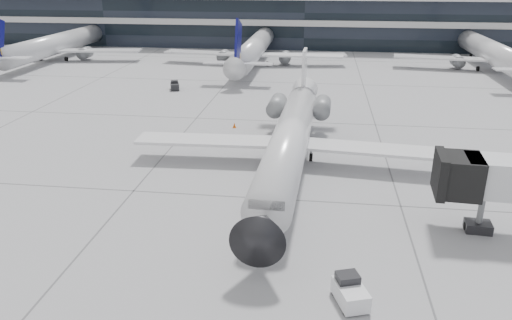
# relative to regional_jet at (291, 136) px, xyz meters

# --- Properties ---
(ground) EXTENTS (220.00, 220.00, 0.00)m
(ground) POSITION_rel_regional_jet_xyz_m (-1.58, -6.99, -2.69)
(ground) COLOR #969699
(ground) RESTS_ON ground
(terminal) EXTENTS (170.00, 22.00, 10.00)m
(terminal) POSITION_rel_regional_jet_xyz_m (-1.58, 75.01, 2.31)
(terminal) COLOR black
(terminal) RESTS_ON ground
(bg_jet_left) EXTENTS (32.00, 40.00, 9.60)m
(bg_jet_left) POSITION_rel_regional_jet_xyz_m (-46.58, 48.01, -2.69)
(bg_jet_left) COLOR silver
(bg_jet_left) RESTS_ON ground
(bg_jet_center) EXTENTS (32.00, 40.00, 9.60)m
(bg_jet_center) POSITION_rel_regional_jet_xyz_m (-9.58, 48.01, -2.69)
(bg_jet_center) COLOR silver
(bg_jet_center) RESTS_ON ground
(bg_jet_right) EXTENTS (32.00, 40.00, 9.60)m
(bg_jet_right) POSITION_rel_regional_jet_xyz_m (30.42, 48.01, -2.69)
(bg_jet_right) COLOR silver
(bg_jet_right) RESTS_ON ground
(regional_jet) EXTENTS (27.36, 34.09, 7.88)m
(regional_jet) POSITION_rel_regional_jet_xyz_m (0.00, 0.00, 0.00)
(regional_jet) COLOR silver
(regional_jet) RESTS_ON ground
(baggage_tug) EXTENTS (1.97, 2.54, 1.42)m
(baggage_tug) POSITION_rel_regional_jet_xyz_m (4.28, -18.65, -2.05)
(baggage_tug) COLOR silver
(baggage_tug) RESTS_ON ground
(traffic_cone) EXTENTS (0.47, 0.47, 0.57)m
(traffic_cone) POSITION_rel_regional_jet_xyz_m (-6.66, 9.99, -2.42)
(traffic_cone) COLOR #D6570B
(traffic_cone) RESTS_ON ground
(far_tug) EXTENTS (1.71, 2.20, 1.23)m
(far_tug) POSITION_rel_regional_jet_xyz_m (-17.98, 26.44, -2.14)
(far_tug) COLOR black
(far_tug) RESTS_ON ground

